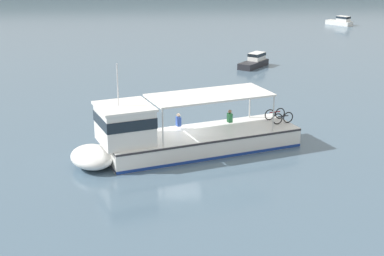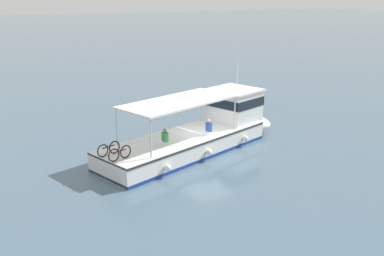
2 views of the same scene
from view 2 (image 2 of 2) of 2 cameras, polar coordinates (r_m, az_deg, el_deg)
The scene contains 2 objects.
ground_plane at distance 25.47m, azimuth 1.98°, elevation -3.05°, with size 400.00×400.00×0.00m, color slate.
ferry_main at distance 25.89m, azimuth 1.57°, elevation -0.34°, with size 13.02×7.02×5.32m.
Camera 2 is at (11.77, 20.83, 8.74)m, focal length 40.71 mm.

